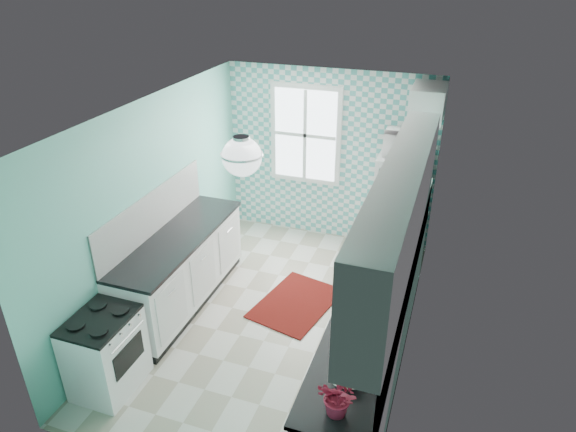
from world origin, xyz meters
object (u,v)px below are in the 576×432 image
(potted_plant, at_px, (339,397))
(fridge, at_px, (400,209))
(stove, at_px, (106,352))
(sink, at_px, (393,247))
(microwave, at_px, (407,144))
(ceiling_light, at_px, (242,156))
(fruit_bowl, at_px, (348,379))

(potted_plant, bearing_deg, fridge, 91.37)
(fridge, xyz_separation_m, stove, (-2.31, -3.35, -0.34))
(stove, bearing_deg, sink, 38.08)
(sink, bearing_deg, microwave, 95.09)
(ceiling_light, relative_size, sink, 0.66)
(microwave, bearing_deg, fridge, 52.79)
(microwave, bearing_deg, fruit_bowl, 89.89)
(ceiling_light, xyz_separation_m, stove, (-1.20, -0.73, -1.90))
(fridge, distance_m, fruit_bowl, 3.48)
(stove, distance_m, fruit_bowl, 2.46)
(sink, xyz_separation_m, potted_plant, (-0.00, -2.46, 0.16))
(ceiling_light, bearing_deg, stove, -148.63)
(ceiling_light, xyz_separation_m, fridge, (1.11, 2.61, -1.55))
(fridge, bearing_deg, microwave, 52.66)
(stove, bearing_deg, fruit_bowl, -4.96)
(stove, height_order, microwave, microwave)
(sink, bearing_deg, fridge, 95.10)
(potted_plant, distance_m, microwave, 3.83)
(stove, relative_size, potted_plant, 2.55)
(ceiling_light, xyz_separation_m, microwave, (1.11, 2.62, -0.62))
(ceiling_light, bearing_deg, microwave, 67.00)
(stove, height_order, sink, sink)
(sink, relative_size, fruit_bowl, 2.11)
(ceiling_light, height_order, fridge, ceiling_light)
(fruit_bowl, bearing_deg, stove, 177.07)
(fridge, height_order, potted_plant, fridge)
(stove, relative_size, fruit_bowl, 3.21)
(sink, height_order, microwave, microwave)
(fridge, bearing_deg, ceiling_light, -114.72)
(fruit_bowl, distance_m, microwave, 3.55)
(stove, relative_size, microwave, 1.42)
(potted_plant, bearing_deg, microwave, 91.36)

